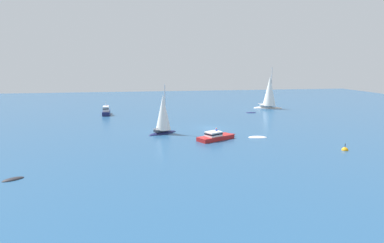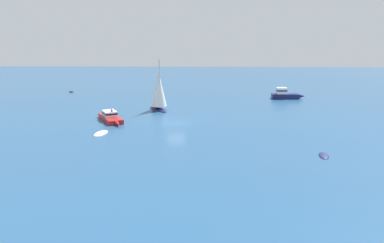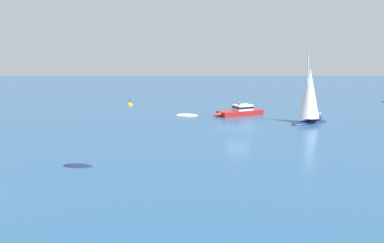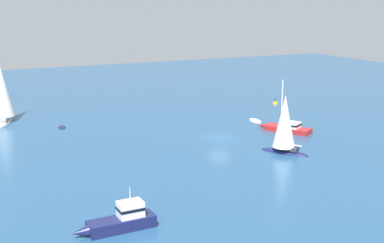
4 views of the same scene
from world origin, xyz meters
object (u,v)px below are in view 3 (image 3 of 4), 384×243
Objects in this scene: rib at (187,115)px; cabin_cruiser at (240,111)px; channel_buoy at (130,105)px; sloop at (309,98)px; dinghy at (78,166)px.

rib is 7.01m from cabin_cruiser.
channel_buoy is (15.89, -9.29, -0.53)m from cabin_cruiser.
dinghy is at bearing 9.02° from sloop.
dinghy is at bearing 83.08° from rib.
channel_buoy is at bearing -58.67° from cabin_cruiser.
channel_buoy is at bearing -65.36° from sloop.
rib is at bearing 132.72° from channel_buoy.
cabin_cruiser is at bearing -166.53° from rib.
channel_buoy is (0.87, -35.27, 0.00)m from dinghy.
rib is at bearing -53.59° from sloop.
cabin_cruiser is at bearing -109.93° from dinghy.
dinghy is 0.36× the size of cabin_cruiser.
cabin_cruiser reaches higher than dinghy.
rib is at bearing -25.40° from cabin_cruiser.
cabin_cruiser is (-6.98, -0.36, 0.53)m from rib.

